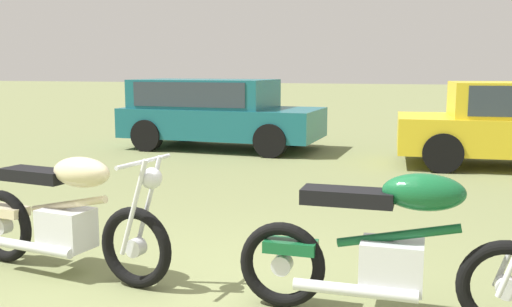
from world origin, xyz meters
name	(u,v)px	position (x,y,z in m)	size (l,w,h in m)	color
motorcycle_cream	(66,216)	(-1.28, 0.32, 0.49)	(2.02, 0.64, 1.02)	black
motorcycle_green	(393,248)	(1.29, 0.25, 0.49)	(2.05, 0.64, 1.02)	black
car_teal	(214,108)	(-2.98, 7.59, 0.83)	(4.04, 1.97, 1.43)	#19606B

